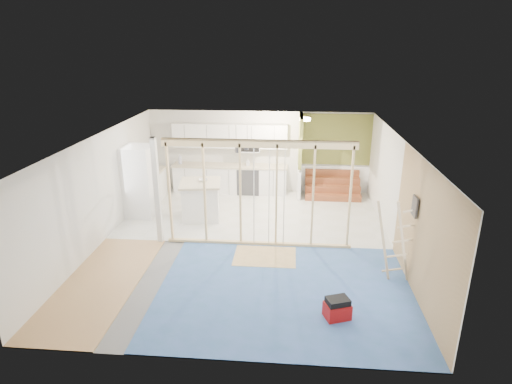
# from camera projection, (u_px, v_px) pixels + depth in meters

# --- Properties ---
(room) EXTENTS (7.01, 8.01, 2.61)m
(room) POSITION_uv_depth(u_px,v_px,m) (245.00, 194.00, 9.91)
(room) COLOR slate
(room) RESTS_ON ground
(floor_overlays) EXTENTS (7.00, 8.00, 0.03)m
(floor_overlays) POSITION_uv_depth(u_px,v_px,m) (249.00, 243.00, 10.39)
(floor_overlays) COLOR silver
(floor_overlays) RESTS_ON room
(stud_frame) EXTENTS (4.66, 0.14, 2.60)m
(stud_frame) POSITION_uv_depth(u_px,v_px,m) (236.00, 182.00, 9.83)
(stud_frame) COLOR beige
(stud_frame) RESTS_ON room
(base_cabinets) EXTENTS (4.45, 2.24, 0.93)m
(base_cabinets) POSITION_uv_depth(u_px,v_px,m) (206.00, 181.00, 13.47)
(base_cabinets) COLOR white
(base_cabinets) RESTS_ON room
(upper_cabinets) EXTENTS (3.60, 0.41, 0.85)m
(upper_cabinets) POSITION_uv_depth(u_px,v_px,m) (232.00, 137.00, 13.38)
(upper_cabinets) COLOR white
(upper_cabinets) RESTS_ON room
(green_partition) EXTENTS (2.25, 1.51, 2.60)m
(green_partition) POSITION_uv_depth(u_px,v_px,m) (323.00, 167.00, 13.30)
(green_partition) COLOR olive
(green_partition) RESTS_ON room
(pot_rack) EXTENTS (0.52, 0.52, 0.72)m
(pot_rack) POSITION_uv_depth(u_px,v_px,m) (241.00, 146.00, 11.48)
(pot_rack) COLOR black
(pot_rack) RESTS_ON room
(sheathing_panel) EXTENTS (0.02, 4.00, 2.60)m
(sheathing_panel) POSITION_uv_depth(u_px,v_px,m) (424.00, 237.00, 7.75)
(sheathing_panel) COLOR tan
(sheathing_panel) RESTS_ON room
(electrical_panel) EXTENTS (0.04, 0.30, 0.40)m
(electrical_panel) POSITION_uv_depth(u_px,v_px,m) (415.00, 206.00, 8.20)
(electrical_panel) COLOR #3B3C41
(electrical_panel) RESTS_ON room
(ceiling_light) EXTENTS (0.32, 0.32, 0.08)m
(ceiling_light) POSITION_uv_depth(u_px,v_px,m) (305.00, 119.00, 12.20)
(ceiling_light) COLOR #FFEABF
(ceiling_light) RESTS_ON room
(fridge) EXTENTS (0.91, 0.87, 1.99)m
(fridge) POSITION_uv_depth(u_px,v_px,m) (139.00, 181.00, 11.78)
(fridge) COLOR white
(fridge) RESTS_ON room
(island) EXTENTS (1.22, 1.22, 1.05)m
(island) POSITION_uv_depth(u_px,v_px,m) (201.00, 200.00, 11.71)
(island) COLOR white
(island) RESTS_ON room
(bowl) EXTENTS (0.29, 0.29, 0.06)m
(bowl) POSITION_uv_depth(u_px,v_px,m) (203.00, 180.00, 11.62)
(bowl) COLOR silver
(bowl) RESTS_ON island
(soap_bottle_a) EXTENTS (0.17, 0.17, 0.33)m
(soap_bottle_a) POSITION_uv_depth(u_px,v_px,m) (180.00, 159.00, 13.63)
(soap_bottle_a) COLOR silver
(soap_bottle_a) RESTS_ON base_cabinets
(soap_bottle_b) EXTENTS (0.11, 0.11, 0.22)m
(soap_bottle_b) POSITION_uv_depth(u_px,v_px,m) (248.00, 162.00, 13.47)
(soap_bottle_b) COLOR silver
(soap_bottle_b) RESTS_ON base_cabinets
(toolbox) EXTENTS (0.51, 0.45, 0.41)m
(toolbox) POSITION_uv_depth(u_px,v_px,m) (337.00, 309.00, 7.53)
(toolbox) COLOR maroon
(toolbox) RESTS_ON room
(ladder) EXTENTS (0.92, 0.05, 1.72)m
(ladder) POSITION_uv_depth(u_px,v_px,m) (396.00, 241.00, 8.52)
(ladder) COLOR tan
(ladder) RESTS_ON room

